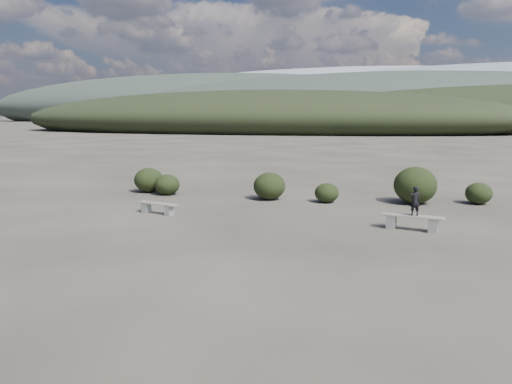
% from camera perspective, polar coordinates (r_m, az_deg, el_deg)
% --- Properties ---
extents(ground, '(1200.00, 1200.00, 0.00)m').
position_cam_1_polar(ground, '(13.78, -2.74, -6.75)').
color(ground, '#332E27').
rests_on(ground, ground).
extents(bench_left, '(1.70, 0.72, 0.42)m').
position_cam_1_polar(bench_left, '(19.11, -11.19, -1.71)').
color(bench_left, '#65645E').
rests_on(bench_left, ground).
extents(bench_right, '(2.01, 0.77, 0.49)m').
position_cam_1_polar(bench_right, '(16.87, 17.41, -3.20)').
color(bench_right, '#65645E').
rests_on(bench_right, ground).
extents(seated_person, '(0.41, 0.34, 0.95)m').
position_cam_1_polar(seated_person, '(16.74, 17.70, -0.98)').
color(seated_person, black).
rests_on(seated_person, bench_right).
extents(shrub_a, '(1.16, 1.16, 0.95)m').
position_cam_1_polar(shrub_a, '(23.52, -10.12, 0.84)').
color(shrub_a, black).
rests_on(shrub_a, ground).
extents(shrub_b, '(1.40, 1.40, 1.20)m').
position_cam_1_polar(shrub_b, '(21.82, 1.54, 0.68)').
color(shrub_b, black).
rests_on(shrub_b, ground).
extents(shrub_c, '(1.03, 1.03, 0.82)m').
position_cam_1_polar(shrub_c, '(21.34, 8.09, -0.10)').
color(shrub_c, black).
rests_on(shrub_c, ground).
extents(shrub_d, '(1.77, 1.77, 1.55)m').
position_cam_1_polar(shrub_d, '(21.88, 17.74, 0.74)').
color(shrub_d, black).
rests_on(shrub_d, ground).
extents(shrub_e, '(1.08, 1.08, 0.90)m').
position_cam_1_polar(shrub_e, '(22.73, 24.10, -0.15)').
color(shrub_e, black).
rests_on(shrub_e, ground).
extents(shrub_f, '(1.38, 1.38, 1.17)m').
position_cam_1_polar(shrub_f, '(24.48, -12.16, 1.35)').
color(shrub_f, black).
rests_on(shrub_f, ground).
extents(mountain_ridges, '(500.00, 400.00, 56.00)m').
position_cam_1_polar(mountain_ridges, '(351.90, 14.22, 9.79)').
color(mountain_ridges, black).
rests_on(mountain_ridges, ground).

